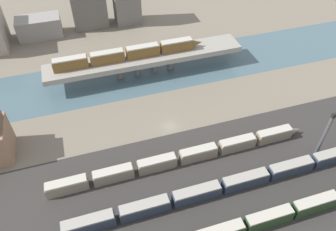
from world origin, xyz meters
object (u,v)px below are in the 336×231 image
(signal_tower, at_px, (325,134))
(train_yard_near, at_px, (296,210))
(train_yard_mid, at_px, (227,186))
(train_yard_far, at_px, (182,158))
(train_on_bridge, at_px, (129,53))

(signal_tower, bearing_deg, train_yard_near, -138.31)
(signal_tower, bearing_deg, train_yard_mid, -172.84)
(train_yard_far, height_order, signal_tower, signal_tower)
(train_on_bridge, xyz_separation_m, train_yard_near, (23.99, -62.88, -7.02))
(train_yard_far, xyz_separation_m, signal_tower, (35.53, -7.83, 5.38))
(train_on_bridge, bearing_deg, signal_tower, -50.62)
(train_yard_mid, relative_size, signal_tower, 5.47)
(signal_tower, bearing_deg, train_on_bridge, 129.38)
(train_yard_mid, height_order, train_yard_far, train_yard_mid)
(train_on_bridge, relative_size, train_yard_far, 0.72)
(train_yard_near, distance_m, train_yard_far, 29.48)
(train_yard_near, height_order, train_yard_far, train_yard_near)
(train_yard_mid, xyz_separation_m, signal_tower, (28.21, 3.54, 5.35))
(train_yard_far, bearing_deg, train_on_bridge, 96.17)
(train_yard_near, bearing_deg, train_yard_mid, 138.93)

